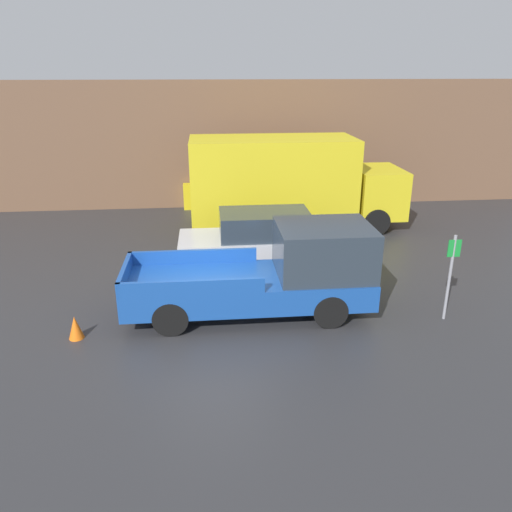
% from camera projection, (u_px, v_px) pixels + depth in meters
% --- Properties ---
extents(ground_plane, '(60.00, 60.00, 0.00)m').
position_uv_depth(ground_plane, '(213.00, 323.00, 11.54)').
color(ground_plane, '#2D2D30').
extents(building_wall, '(28.00, 0.15, 5.09)m').
position_uv_depth(building_wall, '(207.00, 146.00, 20.28)').
color(building_wall, brown).
rests_on(building_wall, ground).
extents(pickup_truck, '(5.75, 2.01, 2.13)m').
position_uv_depth(pickup_truck, '(275.00, 273.00, 11.74)').
color(pickup_truck, '#194799').
rests_on(pickup_truck, ground).
extents(car, '(4.74, 1.84, 1.61)m').
position_uv_depth(car, '(261.00, 238.00, 14.72)').
color(car, silver).
rests_on(car, ground).
extents(delivery_truck, '(7.56, 2.54, 3.26)m').
position_uv_depth(delivery_truck, '(288.00, 181.00, 17.81)').
color(delivery_truck, gold).
rests_on(delivery_truck, ground).
extents(parking_sign, '(0.30, 0.07, 2.07)m').
position_uv_depth(parking_sign, '(450.00, 273.00, 11.32)').
color(parking_sign, gray).
rests_on(parking_sign, ground).
extents(newspaper_box, '(0.45, 0.40, 1.06)m').
position_uv_depth(newspaper_box, '(189.00, 196.00, 20.62)').
color(newspaper_box, gold).
rests_on(newspaper_box, ground).
extents(traffic_cone, '(0.32, 0.32, 0.52)m').
position_uv_depth(traffic_cone, '(75.00, 327.00, 10.80)').
color(traffic_cone, orange).
rests_on(traffic_cone, ground).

